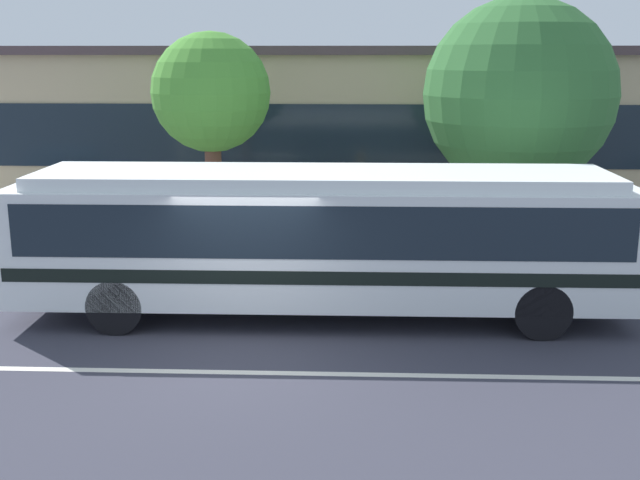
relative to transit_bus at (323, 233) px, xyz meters
The scene contains 10 objects.
ground_plane 2.88m from the transit_bus, 122.24° to the right, with size 120.00×120.00×0.00m, color #353542.
sidewalk_slab 5.71m from the transit_bus, 103.39° to the left, with size 60.00×8.00×0.12m, color #9E9895.
lane_stripe_center 3.49m from the transit_bus, 114.31° to the right, with size 56.00×0.16×0.01m, color silver.
transit_bus is the anchor object (origin of this frame).
pedestrian_waiting_near_sign 3.92m from the transit_bus, 140.15° to the left, with size 0.48×0.48×1.69m.
pedestrian_walking_along_curb 4.77m from the transit_bus, 145.09° to the left, with size 0.48×0.48×1.67m.
pedestrian_standing_by_tree 3.29m from the transit_bus, 75.22° to the left, with size 0.48×0.48×1.70m.
street_tree_near_stop 5.49m from the transit_bus, 123.65° to the left, with size 2.76×2.76×5.23m.
street_tree_mid_block 6.46m from the transit_bus, 44.23° to the left, with size 4.39×4.39×6.00m.
station_building 11.40m from the transit_bus, 88.93° to the left, with size 21.80×8.47×5.04m.
Camera 1 is at (1.80, -12.16, 4.86)m, focal length 44.09 mm.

